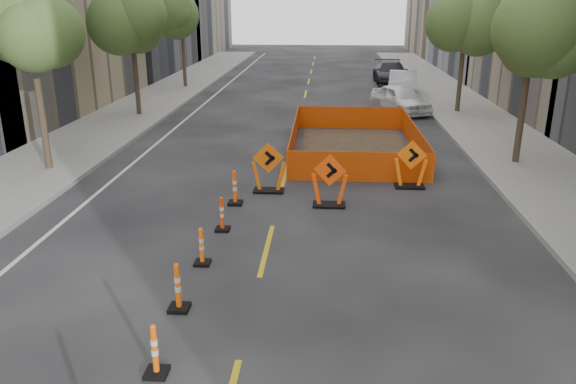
# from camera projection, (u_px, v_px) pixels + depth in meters

# --- Properties ---
(ground_plane) EXTENTS (140.00, 140.00, 0.00)m
(ground_plane) POSITION_uv_depth(u_px,v_px,m) (243.00, 343.00, 10.00)
(ground_plane) COLOR black
(sidewalk_left) EXTENTS (4.00, 90.00, 0.15)m
(sidewalk_left) POSITION_uv_depth(u_px,v_px,m) (59.00, 155.00, 21.89)
(sidewalk_left) COLOR gray
(sidewalk_left) RESTS_ON ground
(sidewalk_right) EXTENTS (4.00, 90.00, 0.15)m
(sidewalk_right) POSITION_uv_depth(u_px,v_px,m) (532.00, 164.00, 20.71)
(sidewalk_right) COLOR gray
(sidewalk_right) RESTS_ON ground
(tree_l_b) EXTENTS (2.80, 2.80, 5.95)m
(tree_l_b) POSITION_uv_depth(u_px,v_px,m) (31.00, 41.00, 18.52)
(tree_l_b) COLOR #382B1E
(tree_l_b) RESTS_ON ground
(tree_l_c) EXTENTS (2.80, 2.80, 5.95)m
(tree_l_c) POSITION_uv_depth(u_px,v_px,m) (132.00, 27.00, 27.95)
(tree_l_c) COLOR #382B1E
(tree_l_c) RESTS_ON ground
(tree_l_d) EXTENTS (2.80, 2.80, 5.95)m
(tree_l_d) POSITION_uv_depth(u_px,v_px,m) (182.00, 20.00, 37.39)
(tree_l_d) COLOR #382B1E
(tree_l_d) RESTS_ON ground
(tree_r_b) EXTENTS (2.80, 2.80, 5.95)m
(tree_r_b) POSITION_uv_depth(u_px,v_px,m) (532.00, 39.00, 19.30)
(tree_r_b) COLOR #382B1E
(tree_r_b) RESTS_ON ground
(tree_r_c) EXTENTS (2.80, 2.80, 5.95)m
(tree_r_c) POSITION_uv_depth(u_px,v_px,m) (465.00, 26.00, 28.74)
(tree_r_c) COLOR #382B1E
(tree_r_c) RESTS_ON ground
(channelizer_2) EXTENTS (0.37, 0.37, 0.94)m
(channelizer_2) POSITION_uv_depth(u_px,v_px,m) (155.00, 350.00, 9.02)
(channelizer_2) COLOR #EE5A0A
(channelizer_2) RESTS_ON ground
(channelizer_3) EXTENTS (0.40, 0.40, 1.02)m
(channelizer_3) POSITION_uv_depth(u_px,v_px,m) (178.00, 287.00, 10.93)
(channelizer_3) COLOR #FB590A
(channelizer_3) RESTS_ON ground
(channelizer_4) EXTENTS (0.36, 0.36, 0.91)m
(channelizer_4) POSITION_uv_depth(u_px,v_px,m) (201.00, 246.00, 12.85)
(channelizer_4) COLOR #FD670A
(channelizer_4) RESTS_ON ground
(channelizer_5) EXTENTS (0.37, 0.37, 0.94)m
(channelizer_5) POSITION_uv_depth(u_px,v_px,m) (222.00, 214.00, 14.75)
(channelizer_5) COLOR red
(channelizer_5) RESTS_ON ground
(channelizer_6) EXTENTS (0.42, 0.42, 1.06)m
(channelizer_6) POSITION_uv_depth(u_px,v_px,m) (235.00, 187.00, 16.64)
(channelizer_6) COLOR #F7480A
(channelizer_6) RESTS_ON ground
(chevron_sign_left) EXTENTS (1.17, 0.81, 1.61)m
(chevron_sign_left) POSITION_uv_depth(u_px,v_px,m) (268.00, 167.00, 17.65)
(chevron_sign_left) COLOR #DC5909
(chevron_sign_left) RESTS_ON ground
(chevron_sign_center) EXTENTS (1.19, 0.88, 1.61)m
(chevron_sign_center) POSITION_uv_depth(u_px,v_px,m) (330.00, 180.00, 16.40)
(chevron_sign_center) COLOR #F4460A
(chevron_sign_center) RESTS_ON ground
(chevron_sign_right) EXTENTS (1.12, 0.75, 1.59)m
(chevron_sign_right) POSITION_uv_depth(u_px,v_px,m) (411.00, 164.00, 18.05)
(chevron_sign_right) COLOR #FD640A
(chevron_sign_right) RESTS_ON ground
(safety_fence) EXTENTS (4.92, 8.32, 1.04)m
(safety_fence) POSITION_uv_depth(u_px,v_px,m) (354.00, 138.00, 22.64)
(safety_fence) COLOR #F8560D
(safety_fence) RESTS_ON ground
(parked_car_near) EXTENTS (3.35, 4.67, 1.48)m
(parked_car_near) POSITION_uv_depth(u_px,v_px,m) (400.00, 99.00, 30.23)
(parked_car_near) COLOR white
(parked_car_near) RESTS_ON ground
(parked_car_mid) EXTENTS (2.28, 4.99, 1.59)m
(parked_car_mid) POSITION_uv_depth(u_px,v_px,m) (403.00, 84.00, 35.05)
(parked_car_mid) COLOR #AAAAB0
(parked_car_mid) RESTS_ON ground
(parked_car_far) EXTENTS (2.31, 5.53, 1.59)m
(parked_car_far) POSITION_uv_depth(u_px,v_px,m) (391.00, 73.00, 40.49)
(parked_car_far) COLOR black
(parked_car_far) RESTS_ON ground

